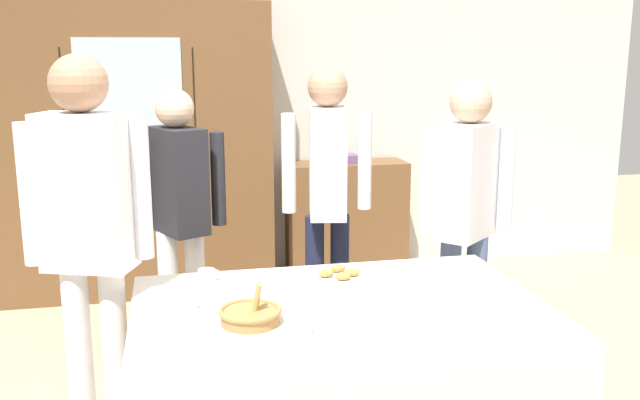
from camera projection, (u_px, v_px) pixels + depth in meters
back_wall at (254, 104)px, 5.41m from camera, size 6.40×0.10×2.70m
dining_table at (343, 331)px, 2.80m from camera, size 1.65×1.10×0.75m
wall_cabinet at (134, 152)px, 5.01m from camera, size 1.95×0.46×2.09m
bookshelf_low at (347, 219)px, 5.51m from camera, size 0.93×0.35×0.91m
book_stack at (347, 159)px, 5.40m from camera, size 0.16×0.17×0.06m
tea_cup_far_right at (188, 304)px, 2.75m from camera, size 0.13×0.13×0.06m
tea_cup_back_edge at (207, 277)px, 3.07m from camera, size 0.13×0.13×0.06m
tea_cup_near_left at (302, 328)px, 2.51m from camera, size 0.13×0.13×0.06m
bread_basket at (250, 315)px, 2.62m from camera, size 0.24×0.24×0.16m
pastry_plate at (339, 276)px, 3.14m from camera, size 0.28×0.28×0.05m
spoon_front_edge at (492, 308)px, 2.78m from camera, size 0.12×0.02×0.01m
spoon_near_left at (397, 304)px, 2.82m from camera, size 0.12×0.02×0.01m
spoon_center at (399, 334)px, 2.52m from camera, size 0.12×0.02×0.01m
person_beside_shelf at (179, 201)px, 3.85m from camera, size 0.52×0.41×1.56m
person_by_cabinet at (466, 203)px, 3.65m from camera, size 0.52×0.39×1.61m
person_behind_table_right at (88, 220)px, 2.89m from camera, size 0.52×0.31×1.75m
person_behind_table_left at (327, 182)px, 3.98m from camera, size 0.52×0.39×1.67m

